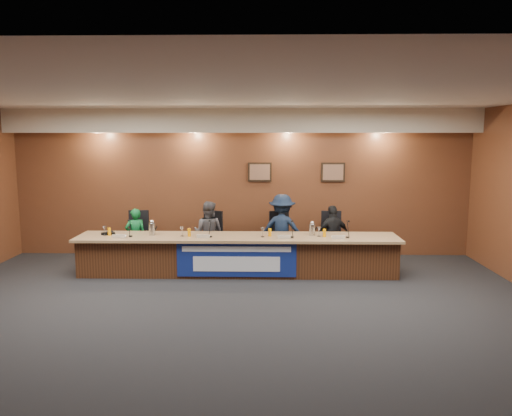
{
  "coord_description": "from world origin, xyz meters",
  "views": [
    {
      "loc": [
        0.55,
        -6.94,
        2.63
      ],
      "look_at": [
        0.34,
        2.69,
        1.24
      ],
      "focal_mm": 35.0,
      "sensor_mm": 36.0,
      "label": 1
    }
  ],
  "objects_px": {
    "panelist_b": "(208,233)",
    "office_chair_b": "(209,240)",
    "office_chair_a": "(137,240)",
    "panelist_a": "(136,236)",
    "dais_body": "(238,256)",
    "carafe_right": "(312,230)",
    "panelist_d": "(333,235)",
    "panelist_c": "(282,230)",
    "speakerphone": "(110,233)",
    "office_chair_c": "(282,241)",
    "office_chair_d": "(332,241)",
    "banner": "(236,260)",
    "carafe_left": "(152,229)"
  },
  "relations": [
    {
      "from": "panelist_a",
      "to": "office_chair_d",
      "type": "distance_m",
      "value": 4.07
    },
    {
      "from": "panelist_b",
      "to": "office_chair_b",
      "type": "xyz_separation_m",
      "value": [
        0.0,
        0.1,
        -0.18
      ]
    },
    {
      "from": "office_chair_c",
      "to": "office_chair_b",
      "type": "bearing_deg",
      "value": 165.38
    },
    {
      "from": "panelist_d",
      "to": "office_chair_d",
      "type": "height_order",
      "value": "panelist_d"
    },
    {
      "from": "panelist_b",
      "to": "office_chair_a",
      "type": "xyz_separation_m",
      "value": [
        -1.51,
        0.1,
        -0.18
      ]
    },
    {
      "from": "panelist_b",
      "to": "speakerphone",
      "type": "height_order",
      "value": "panelist_b"
    },
    {
      "from": "panelist_a",
      "to": "panelist_d",
      "type": "relative_size",
      "value": 0.94
    },
    {
      "from": "panelist_c",
      "to": "office_chair_a",
      "type": "xyz_separation_m",
      "value": [
        -3.03,
        0.1,
        -0.25
      ]
    },
    {
      "from": "panelist_d",
      "to": "office_chair_d",
      "type": "xyz_separation_m",
      "value": [
        0.0,
        0.1,
        -0.14
      ]
    },
    {
      "from": "banner",
      "to": "panelist_a",
      "type": "relative_size",
      "value": 1.9
    },
    {
      "from": "speakerphone",
      "to": "office_chair_a",
      "type": "bearing_deg",
      "value": 67.28
    },
    {
      "from": "panelist_c",
      "to": "office_chair_a",
      "type": "relative_size",
      "value": 3.04
    },
    {
      "from": "dais_body",
      "to": "office_chair_c",
      "type": "relative_size",
      "value": 12.5
    },
    {
      "from": "panelist_b",
      "to": "panelist_c",
      "type": "distance_m",
      "value": 1.52
    },
    {
      "from": "office_chair_a",
      "to": "office_chair_b",
      "type": "relative_size",
      "value": 1.0
    },
    {
      "from": "panelist_c",
      "to": "office_chair_c",
      "type": "relative_size",
      "value": 3.04
    },
    {
      "from": "panelist_b",
      "to": "office_chair_b",
      "type": "distance_m",
      "value": 0.2
    },
    {
      "from": "office_chair_a",
      "to": "office_chair_d",
      "type": "xyz_separation_m",
      "value": [
        4.07,
        0.0,
        0.0
      ]
    },
    {
      "from": "dais_body",
      "to": "carafe_right",
      "type": "xyz_separation_m",
      "value": [
        1.42,
        0.03,
        0.51
      ]
    },
    {
      "from": "panelist_a",
      "to": "speakerphone",
      "type": "xyz_separation_m",
      "value": [
        -0.32,
        -0.67,
        0.2
      ]
    },
    {
      "from": "panelist_d",
      "to": "carafe_right",
      "type": "distance_m",
      "value": 0.89
    },
    {
      "from": "office_chair_b",
      "to": "carafe_left",
      "type": "distance_m",
      "value": 1.36
    },
    {
      "from": "panelist_d",
      "to": "carafe_right",
      "type": "height_order",
      "value": "panelist_d"
    },
    {
      "from": "carafe_right",
      "to": "carafe_left",
      "type": "bearing_deg",
      "value": -179.17
    },
    {
      "from": "banner",
      "to": "office_chair_d",
      "type": "distance_m",
      "value": 2.28
    },
    {
      "from": "panelist_a",
      "to": "panelist_c",
      "type": "height_order",
      "value": "panelist_c"
    },
    {
      "from": "dais_body",
      "to": "speakerphone",
      "type": "relative_size",
      "value": 18.75
    },
    {
      "from": "dais_body",
      "to": "office_chair_a",
      "type": "xyz_separation_m",
      "value": [
        -2.16,
        0.82,
        0.13
      ]
    },
    {
      "from": "panelist_d",
      "to": "office_chair_b",
      "type": "relative_size",
      "value": 2.57
    },
    {
      "from": "office_chair_c",
      "to": "speakerphone",
      "type": "relative_size",
      "value": 1.5
    },
    {
      "from": "office_chair_c",
      "to": "carafe_right",
      "type": "height_order",
      "value": "carafe_right"
    },
    {
      "from": "office_chair_a",
      "to": "office_chair_c",
      "type": "distance_m",
      "value": 3.03
    },
    {
      "from": "panelist_c",
      "to": "speakerphone",
      "type": "xyz_separation_m",
      "value": [
        -3.35,
        -0.67,
        0.05
      ]
    },
    {
      "from": "carafe_left",
      "to": "office_chair_d",
      "type": "bearing_deg",
      "value": 13.37
    },
    {
      "from": "office_chair_b",
      "to": "carafe_right",
      "type": "relative_size",
      "value": 2.17
    },
    {
      "from": "dais_body",
      "to": "office_chair_d",
      "type": "xyz_separation_m",
      "value": [
        1.91,
        0.82,
        0.13
      ]
    },
    {
      "from": "panelist_b",
      "to": "carafe_right",
      "type": "xyz_separation_m",
      "value": [
        2.07,
        -0.7,
        0.2
      ]
    },
    {
      "from": "banner",
      "to": "carafe_right",
      "type": "relative_size",
      "value": 9.95
    },
    {
      "from": "panelist_c",
      "to": "office_chair_d",
      "type": "xyz_separation_m",
      "value": [
        1.04,
        0.1,
        -0.25
      ]
    },
    {
      "from": "dais_body",
      "to": "office_chair_b",
      "type": "xyz_separation_m",
      "value": [
        -0.65,
        0.82,
        0.13
      ]
    },
    {
      "from": "office_chair_b",
      "to": "office_chair_d",
      "type": "distance_m",
      "value": 2.56
    },
    {
      "from": "dais_body",
      "to": "carafe_right",
      "type": "distance_m",
      "value": 1.51
    },
    {
      "from": "carafe_left",
      "to": "panelist_a",
      "type": "bearing_deg",
      "value": 125.02
    },
    {
      "from": "banner",
      "to": "panelist_d",
      "type": "distance_m",
      "value": 2.24
    },
    {
      "from": "office_chair_a",
      "to": "panelist_a",
      "type": "bearing_deg",
      "value": -91.15
    },
    {
      "from": "banner",
      "to": "office_chair_b",
      "type": "distance_m",
      "value": 1.4
    },
    {
      "from": "panelist_c",
      "to": "office_chair_c",
      "type": "height_order",
      "value": "panelist_c"
    },
    {
      "from": "office_chair_c",
      "to": "speakerphone",
      "type": "bearing_deg",
      "value": 178.36
    },
    {
      "from": "carafe_right",
      "to": "panelist_d",
      "type": "bearing_deg",
      "value": 54.97
    },
    {
      "from": "panelist_b",
      "to": "office_chair_d",
      "type": "relative_size",
      "value": 2.73
    }
  ]
}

